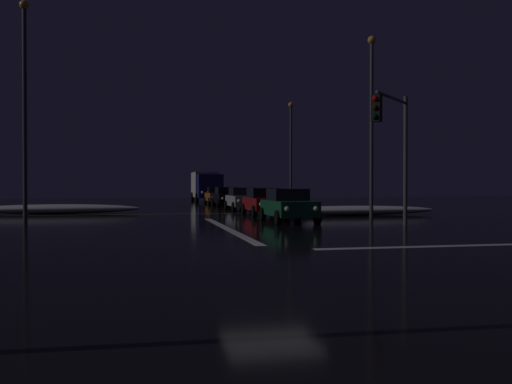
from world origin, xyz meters
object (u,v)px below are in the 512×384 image
sedan_red (264,201)px  box_truck (206,185)px  streetlamp_left_near (25,96)px  sedan_black (227,197)px  sedan_silver (243,199)px  streetlamp_right_far (291,146)px  sedan_orange (217,195)px  traffic_signal_ne (393,134)px  streetlamp_right_near (372,114)px  sedan_green (288,205)px

sedan_red → box_truck: 25.97m
streetlamp_left_near → sedan_black: bearing=53.2°
sedan_silver → streetlamp_right_far: size_ratio=0.51×
sedan_red → box_truck: bearing=90.6°
box_truck → sedan_orange: bearing=-89.1°
traffic_signal_ne → streetlamp_left_near: (-15.53, 6.32, 2.03)m
sedan_red → streetlamp_right_near: streetlamp_right_near is taller
box_truck → streetlamp_right_far: size_ratio=0.97×
sedan_black → traffic_signal_ne: size_ratio=0.77×
sedan_black → streetlamp_left_near: streetlamp_left_near is taller
sedan_black → sedan_orange: same height
box_truck → streetlamp_right_near: (5.41, -29.27, 3.83)m
streetlamp_right_near → sedan_silver: bearing=118.9°
sedan_orange → streetlamp_right_far: 8.83m
sedan_green → traffic_signal_ne: traffic_signal_ne is taller
streetlamp_right_far → streetlamp_left_near: size_ratio=0.82×
sedan_red → streetlamp_right_far: bearing=68.0°
sedan_silver → box_truck: size_ratio=0.52×
sedan_silver → sedan_red: bearing=-89.1°
traffic_signal_ne → streetlamp_right_far: 22.42m
sedan_silver → box_truck: (-0.19, 19.83, 0.91)m
sedan_silver → sedan_orange: (-0.07, 12.29, 0.00)m
box_truck → streetlamp_right_far: streetlamp_right_far is taller
sedan_red → streetlamp_left_near: bearing=-164.8°
sedan_orange → box_truck: bearing=90.9°
sedan_red → traffic_signal_ne: 10.63m
streetlamp_right_far → streetlamp_right_near: bearing=-90.0°
sedan_orange → box_truck: 7.59m
sedan_black → streetlamp_right_near: bearing=-71.9°
sedan_green → sedan_silver: size_ratio=1.00×
streetlamp_left_near → sedan_green: bearing=-11.5°
sedan_black → box_truck: box_truck is taller
sedan_black → traffic_signal_ne: (3.46, -22.44, 3.07)m
sedan_green → streetlamp_right_far: streetlamp_right_far is taller
sedan_black → sedan_orange: size_ratio=1.00×
sedan_red → traffic_signal_ne: bearing=-71.1°
sedan_green → streetlamp_left_near: size_ratio=0.42×
streetlamp_right_near → streetlamp_left_near: size_ratio=0.93×
sedan_silver → box_truck: box_truck is taller
sedan_orange → sedan_red: bearing=-89.5°
sedan_orange → streetlamp_right_near: bearing=-76.3°
streetlamp_right_near → streetlamp_right_far: streetlamp_right_near is taller
sedan_green → traffic_signal_ne: size_ratio=0.77×
sedan_red → sedan_silver: 6.13m
sedan_green → sedan_black: same height
sedan_red → sedan_orange: same height
box_truck → traffic_signal_ne: traffic_signal_ne is taller
sedan_red → streetlamp_right_far: (5.12, 12.69, 4.14)m
sedan_green → sedan_orange: size_ratio=1.00×
sedan_red → sedan_silver: size_ratio=1.00×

